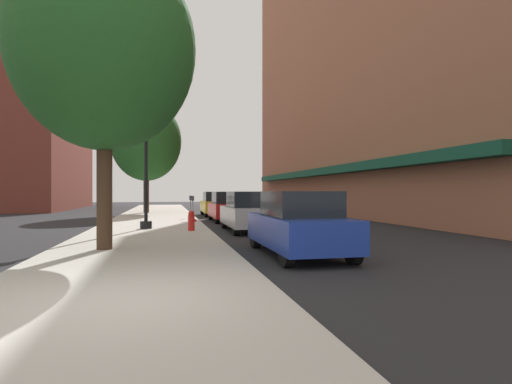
# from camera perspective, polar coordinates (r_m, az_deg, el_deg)

# --- Properties ---
(ground_plane) EXTENTS (90.00, 90.00, 0.00)m
(ground_plane) POSITION_cam_1_polar(r_m,az_deg,el_deg) (24.42, -4.49, -3.85)
(ground_plane) COLOR #232326
(sidewalk_slab) EXTENTS (4.80, 50.00, 0.12)m
(sidewalk_slab) POSITION_cam_1_polar(r_m,az_deg,el_deg) (25.19, -13.88, -3.60)
(sidewalk_slab) COLOR #B7B2A8
(sidewalk_slab) RESTS_ON ground
(building_right_brick) EXTENTS (6.80, 40.00, 26.57)m
(building_right_brick) POSITION_cam_1_polar(r_m,az_deg,el_deg) (33.64, 14.62, 20.20)
(building_right_brick) COLOR #9E6047
(building_right_brick) RESTS_ON ground
(building_far_background) EXTENTS (6.80, 18.00, 17.33)m
(building_far_background) POSITION_cam_1_polar(r_m,az_deg,el_deg) (45.23, -27.51, 8.91)
(building_far_background) COLOR brown
(building_far_background) RESTS_ON ground
(lamppost) EXTENTS (0.48, 0.48, 5.90)m
(lamppost) POSITION_cam_1_polar(r_m,az_deg,el_deg) (17.71, -15.07, 5.06)
(lamppost) COLOR black
(lamppost) RESTS_ON sidewalk_slab
(fire_hydrant) EXTENTS (0.33, 0.26, 0.79)m
(fire_hydrant) POSITION_cam_1_polar(r_m,az_deg,el_deg) (16.34, -8.98, -3.94)
(fire_hydrant) COLOR red
(fire_hydrant) RESTS_ON sidewalk_slab
(parking_meter_near) EXTENTS (0.14, 0.09, 1.31)m
(parking_meter_near) POSITION_cam_1_polar(r_m,az_deg,el_deg) (22.30, -8.80, -1.78)
(parking_meter_near) COLOR slate
(parking_meter_near) RESTS_ON sidewalk_slab
(parking_meter_far) EXTENTS (0.14, 0.09, 1.31)m
(parking_meter_far) POSITION_cam_1_polar(r_m,az_deg,el_deg) (24.37, -9.10, -1.63)
(parking_meter_far) COLOR slate
(parking_meter_far) RESTS_ON sidewalk_slab
(tree_near) EXTENTS (5.11, 5.11, 8.23)m
(tree_near) POSITION_cam_1_polar(r_m,az_deg,el_deg) (31.48, -15.03, 6.85)
(tree_near) COLOR #4C3823
(tree_near) RESTS_ON sidewalk_slab
(tree_mid) EXTENTS (4.82, 4.82, 8.16)m
(tree_mid) POSITION_cam_1_polar(r_m,az_deg,el_deg) (12.22, -20.34, 18.39)
(tree_mid) COLOR #422D1E
(tree_mid) RESTS_ON sidewalk_slab
(car_blue) EXTENTS (1.80, 4.30, 1.66)m
(car_blue) POSITION_cam_1_polar(r_m,az_deg,el_deg) (10.67, 5.93, -4.48)
(car_blue) COLOR black
(car_blue) RESTS_ON ground
(car_silver) EXTENTS (1.80, 4.30, 1.66)m
(car_silver) POSITION_cam_1_polar(r_m,az_deg,el_deg) (17.09, -1.09, -2.79)
(car_silver) COLOR black
(car_silver) RESTS_ON ground
(car_red) EXTENTS (1.80, 4.30, 1.66)m
(car_red) POSITION_cam_1_polar(r_m,az_deg,el_deg) (22.87, -3.97, -2.09)
(car_red) COLOR black
(car_red) RESTS_ON ground
(car_yellow) EXTENTS (1.80, 4.30, 1.66)m
(car_yellow) POSITION_cam_1_polar(r_m,az_deg,el_deg) (28.53, -5.65, -1.67)
(car_yellow) COLOR black
(car_yellow) RESTS_ON ground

